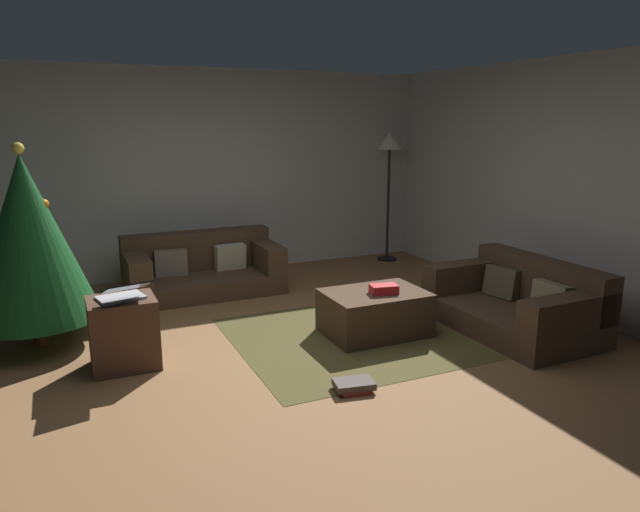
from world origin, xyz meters
The scene contains 14 objects.
ground_plane centered at (0.00, 0.00, 0.00)m, with size 6.40×6.40×0.00m, color brown.
rear_partition centered at (0.00, 3.14, 1.30)m, with size 6.40×0.12×2.60m, color #BCB7B2.
corner_partition centered at (3.14, 0.00, 1.30)m, with size 0.12×6.40×2.60m, color #B5B0AB.
couch_left centered at (-0.22, 2.24, 0.27)m, with size 1.75×0.88×0.68m.
couch_right centered at (2.24, -0.26, 0.26)m, with size 0.99×1.59×0.67m.
ottoman centered at (0.92, 0.19, 0.21)m, with size 0.93×0.66×0.41m, color #473323.
gift_box centered at (0.97, 0.12, 0.45)m, with size 0.25×0.15×0.08m, color red.
tv_remote centered at (1.07, 0.19, 0.42)m, with size 0.05×0.16×0.02m, color black.
christmas_tree centered at (-1.94, 1.19, 0.98)m, with size 1.10×1.10×1.79m.
side_table centered at (-1.30, 0.39, 0.29)m, with size 0.52×0.44×0.58m, color #4C3323.
laptop centered at (-1.28, 0.33, 0.63)m, with size 0.42×0.48×0.19m.
book_stack centered at (0.20, -0.78, 0.04)m, with size 0.32×0.25×0.08m.
corner_lamp centered at (2.57, 2.72, 1.55)m, with size 0.36×0.36×1.81m.
area_rug centered at (0.92, 0.19, 0.00)m, with size 2.60×2.00×0.01m, color #4C4522.
Camera 1 is at (-1.68, -4.30, 1.97)m, focal length 32.63 mm.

